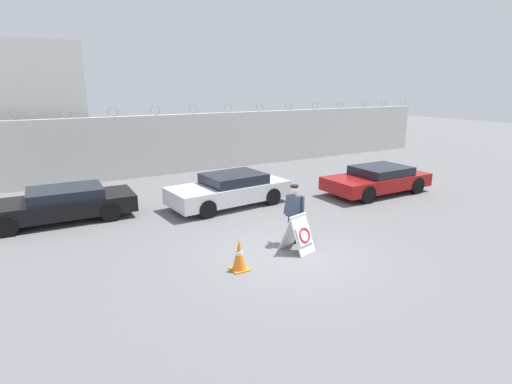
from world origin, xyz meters
TOP-DOWN VIEW (x-y plane):
  - ground_plane at (0.00, 0.00)m, footprint 90.00×90.00m
  - perimeter_wall at (0.00, 11.15)m, footprint 36.00×0.30m
  - building_block at (-6.30, 15.86)m, footprint 6.94×6.74m
  - barricade_sign at (0.36, -0.09)m, footprint 0.78×0.94m
  - security_guard at (0.59, 0.48)m, footprint 0.43×0.65m
  - traffic_cone_near at (-1.57, -0.29)m, footprint 0.41×0.41m
  - parked_car_front_coupe at (-4.92, 5.94)m, footprint 4.80×2.04m
  - parked_car_rear_sedan at (0.70, 4.68)m, footprint 4.58×2.21m
  - parked_car_far_side at (6.77, 3.15)m, footprint 4.52×2.04m

SIDE VIEW (x-z plane):
  - ground_plane at x=0.00m, z-range 0.00..0.00m
  - traffic_cone_near at x=-1.57m, z-range 0.00..0.77m
  - barricade_sign at x=0.36m, z-range -0.01..1.01m
  - parked_car_front_coupe at x=-4.92m, z-range 0.03..1.13m
  - parked_car_far_side at x=6.77m, z-range 0.03..1.14m
  - parked_car_rear_sedan at x=0.70m, z-range 0.02..1.20m
  - security_guard at x=0.59m, z-range 0.09..1.78m
  - perimeter_wall at x=0.00m, z-range -0.22..3.19m
  - building_block at x=-6.30m, z-range 0.00..6.32m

